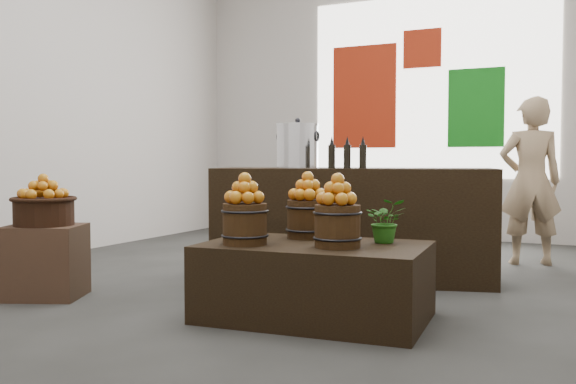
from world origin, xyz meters
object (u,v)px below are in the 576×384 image
at_px(display_table, 315,281).
at_px(stock_pot_left, 298,147).
at_px(counter, 353,224).
at_px(wicker_basket, 44,212).
at_px(shopper, 531,181).
at_px(crate, 45,261).

relative_size(display_table, stock_pot_left, 3.92).
xyz_separation_m(display_table, stock_pot_left, (-0.72, 1.28, 0.91)).
relative_size(counter, stock_pot_left, 6.47).
bearing_deg(stock_pot_left, wicker_basket, -131.08).
relative_size(stock_pot_left, shopper, 0.22).
bearing_deg(stock_pot_left, crate, -131.08).
bearing_deg(shopper, crate, 25.99).
bearing_deg(crate, counter, 42.93).
xyz_separation_m(wicker_basket, shopper, (3.15, 3.23, 0.18)).
xyz_separation_m(crate, display_table, (2.10, 0.30, -0.03)).
bearing_deg(wicker_basket, crate, 0.00).
xyz_separation_m(crate, counter, (1.84, 1.71, 0.21)).
bearing_deg(wicker_basket, counter, 42.93).
height_order(wicker_basket, stock_pot_left, stock_pot_left).
bearing_deg(stock_pot_left, counter, 16.22).
height_order(counter, shopper, shopper).
bearing_deg(stock_pot_left, shopper, 42.96).
xyz_separation_m(crate, wicker_basket, (0.00, 0.00, 0.37)).
height_order(stock_pot_left, shopper, shopper).
xyz_separation_m(crate, shopper, (3.15, 3.23, 0.55)).
bearing_deg(display_table, counter, 95.55).
bearing_deg(shopper, display_table, 50.57).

